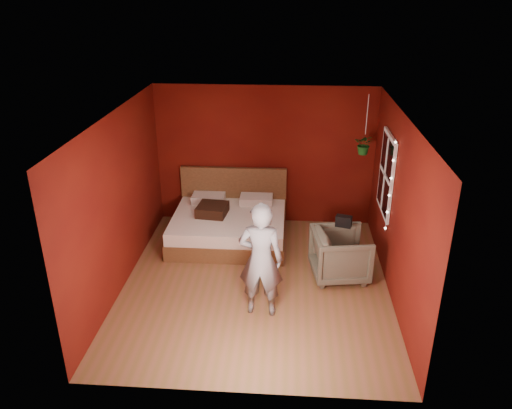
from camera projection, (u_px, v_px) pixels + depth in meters
name	position (u px, v px, depth m)	size (l,w,h in m)	color
floor	(256.00, 283.00, 7.66)	(4.50, 4.50, 0.00)	brown
room_walls	(256.00, 181.00, 6.98)	(4.04, 4.54, 2.62)	#60140A
window	(386.00, 174.00, 7.74)	(0.05, 0.97, 1.27)	white
fairy_lights	(390.00, 187.00, 7.26)	(0.04, 0.04, 1.45)	silver
bed	(230.00, 224.00, 8.90)	(1.98, 1.68, 1.09)	brown
person	(261.00, 260.00, 6.66)	(0.61, 0.40, 1.66)	slate
armchair	(340.00, 254.00, 7.69)	(0.82, 0.85, 0.77)	#62614E
handbag	(344.00, 221.00, 7.68)	(0.24, 0.12, 0.17)	black
throw_pillow	(212.00, 210.00, 8.74)	(0.50, 0.50, 0.18)	black
hanging_plant	(364.00, 144.00, 8.27)	(0.38, 0.36, 1.01)	silver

